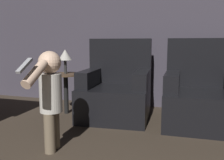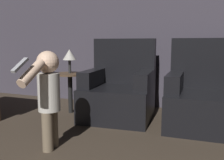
# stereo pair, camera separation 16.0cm
# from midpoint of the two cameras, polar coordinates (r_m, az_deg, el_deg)

# --- Properties ---
(wall_back) EXTENTS (8.40, 0.05, 2.60)m
(wall_back) POSITION_cam_midpoint_polar(r_m,az_deg,el_deg) (3.72, 7.83, 13.86)
(wall_back) COLOR #3D3842
(wall_back) RESTS_ON ground_plane
(armchair_left) EXTENTS (0.90, 0.91, 1.00)m
(armchair_left) POSITION_cam_midpoint_polar(r_m,az_deg,el_deg) (3.19, -0.46, -2.57)
(armchair_left) COLOR black
(armchair_left) RESTS_ON ground_plane
(armchair_right) EXTENTS (0.86, 0.86, 1.00)m
(armchair_right) POSITION_cam_midpoint_polar(r_m,az_deg,el_deg) (3.04, 18.36, -3.57)
(armchair_right) COLOR black
(armchair_right) RESTS_ON ground_plane
(person_toddler) EXTENTS (0.19, 0.60, 0.88)m
(person_toddler) POSITION_cam_midpoint_polar(r_m,az_deg,el_deg) (2.22, -15.98, -2.89)
(person_toddler) COLOR brown
(person_toddler) RESTS_ON ground_plane
(side_table) EXTENTS (0.44, 0.44, 0.54)m
(side_table) POSITION_cam_midpoint_polar(r_m,az_deg,el_deg) (3.39, -11.86, -0.23)
(side_table) COLOR black
(side_table) RESTS_ON ground_plane
(lamp) EXTENTS (0.18, 0.18, 0.32)m
(lamp) POSITION_cam_midpoint_polar(r_m,az_deg,el_deg) (3.35, -12.03, 5.54)
(lamp) COLOR #262626
(lamp) RESTS_ON side_table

